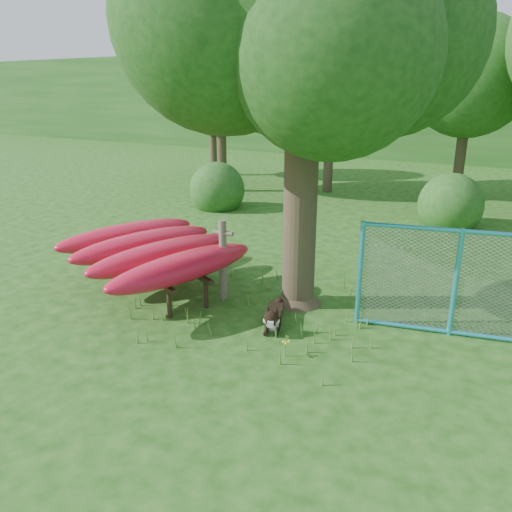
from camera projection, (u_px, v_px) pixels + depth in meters
The scene contains 14 objects.
ground at pixel (207, 334), 7.93m from camera, with size 80.00×80.00×0.00m, color #18480E.
oak_tree at pixel (303, 12), 7.61m from camera, with size 5.26×5.11×7.23m.
wooden_post at pixel (223, 258), 9.06m from camera, with size 0.41×0.15×1.49m.
kayak_rack at pixel (153, 249), 9.47m from camera, with size 3.80×4.11×1.06m.
husky_dog at pixel (274, 317), 8.15m from camera, with size 0.57×1.02×0.47m.
fence_section at pixel (456, 283), 7.64m from camera, with size 2.92×0.75×2.90m.
wildflower_clump at pixel (286, 343), 7.20m from camera, with size 0.12×0.11×0.26m.
bg_tree_a at pixel (220, 67), 17.83m from camera, with size 4.40×4.40×6.70m.
bg_tree_b at pixel (334, 32), 17.42m from camera, with size 5.20×5.20×8.22m.
bg_tree_c at pixel (470, 77), 16.53m from camera, with size 4.00×4.00×6.12m.
bg_tree_f at pixel (212, 89), 21.72m from camera, with size 3.60×3.60×5.55m.
shrub_left at pixel (218, 208), 16.48m from camera, with size 1.80×1.80×1.80m, color #1F521A.
shrub_mid at pixel (448, 225), 14.32m from camera, with size 1.80×1.80×1.80m, color #1F521A.
wooded_hillside at pixel (480, 102), 29.86m from camera, with size 80.00×12.00×6.00m, color #1F521A.
Camera 1 is at (4.30, -5.75, 3.68)m, focal length 35.00 mm.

